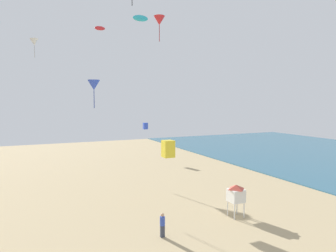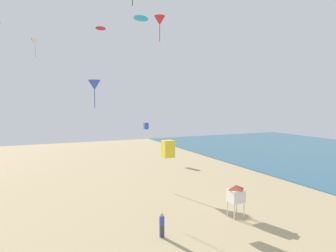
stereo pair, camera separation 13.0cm
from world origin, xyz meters
name	(u,v)px [view 1 (the left image)]	position (x,y,z in m)	size (l,w,h in m)	color
kite_flyer	(162,224)	(3.55, 7.40, 0.92)	(0.34, 0.34, 1.64)	#383D4C
lifeguard_stand	(236,194)	(10.28, 8.43, 1.84)	(1.10, 1.10, 2.55)	white
kite_yellow_box	(168,149)	(6.23, 12.39, 5.09)	(0.90, 0.90, 1.42)	yellow
kite_red_parafoil	(100,28)	(6.51, 39.36, 20.74)	(1.66, 0.46, 0.64)	red
kite_cyan_parafoil_2	(140,18)	(8.05, 24.26, 18.84)	(1.87, 0.52, 0.73)	#2DB7CC
kite_blue_delta	(94,85)	(3.93, 31.77, 11.31)	(1.69, 1.69, 3.84)	blue
kite_blue_box	(145,126)	(12.62, 35.22, 5.21)	(0.65, 0.65, 1.02)	blue
kite_red_delta	(159,21)	(8.59, 19.83, 17.58)	(1.17, 1.17, 2.66)	red
kite_white_delta	(34,42)	(-3.24, 36.98, 17.40)	(1.17, 1.17, 2.66)	white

